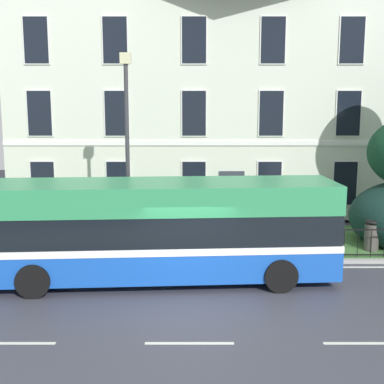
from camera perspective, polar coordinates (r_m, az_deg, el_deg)
name	(u,v)px	position (r m, az deg, el deg)	size (l,w,h in m)	color
ground_plane	(190,299)	(14.72, -0.20, -11.54)	(60.00, 56.00, 0.18)	#3E3E4A
georgian_townhouse	(227,83)	(27.07, 3.80, 11.73)	(20.24, 8.62, 12.17)	silver
iron_verge_railing	(244,243)	(17.94, 5.62, -5.48)	(18.67, 0.04, 0.97)	black
single_decker_bus	(159,230)	(15.65, -3.60, -4.08)	(10.62, 3.07, 3.01)	#174EB6
street_lamp_post	(128,142)	(17.86, -7.00, 5.45)	(0.36, 0.24, 6.78)	#333338
litter_bin	(372,235)	(19.69, 18.91, -4.41)	(0.51, 0.51, 1.12)	#4C4742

